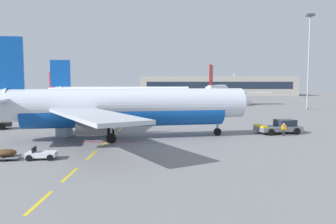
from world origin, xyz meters
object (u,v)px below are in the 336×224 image
object	(u,v)px
airliner_foreground	(122,107)
airliner_far_center	(217,92)
uld_cargo_container	(64,130)
ground_crew_worker	(284,129)
apron_light_mast_far	(309,50)
airliner_mid_left	(70,94)
airliner_far_right	(121,96)
pushback_tug	(280,127)

from	to	relation	value
airliner_foreground	airliner_far_center	size ratio (longest dim) A/B	1.02
airliner_far_center	uld_cargo_container	xyz separation A→B (m)	(-28.98, -69.28, -3.12)
ground_crew_worker	apron_light_mast_far	xyz separation A→B (m)	(19.93, 42.83, 14.03)
airliner_mid_left	airliner_far_right	bearing A→B (deg)	-55.16
airliner_far_right	pushback_tug	bearing A→B (deg)	-48.14
airliner_foreground	airliner_mid_left	world-z (taller)	airliner_foreground
apron_light_mast_far	pushback_tug	bearing A→B (deg)	-116.00
airliner_far_center	airliner_mid_left	bearing A→B (deg)	-169.69
airliner_far_right	airliner_foreground	bearing A→B (deg)	-81.06
pushback_tug	apron_light_mast_far	xyz separation A→B (m)	(19.76, 40.53, 14.09)
airliner_mid_left	ground_crew_worker	size ratio (longest dim) A/B	14.93
airliner_far_center	ground_crew_worker	distance (m)	68.77
airliner_far_right	apron_light_mast_far	world-z (taller)	apron_light_mast_far
airliner_far_center	ground_crew_worker	bearing A→B (deg)	-90.38
airliner_far_center	uld_cargo_container	bearing A→B (deg)	-112.70
airliner_far_right	uld_cargo_container	distance (m)	32.42
ground_crew_worker	uld_cargo_container	distance (m)	28.53
airliner_mid_left	apron_light_mast_far	size ratio (longest dim) A/B	1.06
pushback_tug	airliner_mid_left	bearing A→B (deg)	128.56
airliner_mid_left	airliner_far_center	world-z (taller)	airliner_far_center
ground_crew_worker	uld_cargo_container	world-z (taller)	ground_crew_worker
pushback_tug	uld_cargo_container	size ratio (longest dim) A/B	3.48
airliner_far_center	pushback_tug	bearing A→B (deg)	-90.25
pushback_tug	ground_crew_worker	distance (m)	2.31
airliner_foreground	ground_crew_worker	size ratio (longest dim) A/B	20.33
uld_cargo_container	apron_light_mast_far	distance (m)	66.58
airliner_mid_left	airliner_far_center	distance (m)	47.25
airliner_foreground	uld_cargo_container	size ratio (longest dim) A/B	18.45
airliner_foreground	airliner_far_center	world-z (taller)	airliner_foreground
airliner_foreground	apron_light_mast_far	distance (m)	61.71
pushback_tug	uld_cargo_container	bearing A→B (deg)	-174.28
airliner_foreground	airliner_far_right	size ratio (longest dim) A/B	1.02
airliner_far_center	apron_light_mast_far	world-z (taller)	apron_light_mast_far
airliner_foreground	airliner_far_right	bearing A→B (deg)	98.94
pushback_tug	airliner_mid_left	size ratio (longest dim) A/B	0.26
ground_crew_worker	apron_light_mast_far	size ratio (longest dim) A/B	0.07
uld_cargo_container	apron_light_mast_far	size ratio (longest dim) A/B	0.08
pushback_tug	airliner_mid_left	distance (m)	74.15
airliner_far_right	uld_cargo_container	world-z (taller)	airliner_far_right
apron_light_mast_far	airliner_far_center	bearing A→B (deg)	126.96
airliner_far_right	apron_light_mast_far	xyz separation A→B (m)	(46.03, 11.22, 11.15)
airliner_far_center	apron_light_mast_far	xyz separation A→B (m)	(19.47, -25.88, 11.07)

